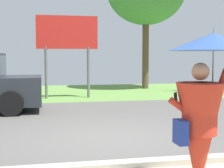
% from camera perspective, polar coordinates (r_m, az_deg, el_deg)
% --- Properties ---
extents(ground_plane, '(40.00, 22.00, 0.20)m').
position_cam_1_polar(ground_plane, '(10.41, -3.47, -5.49)').
color(ground_plane, '#565451').
extents(monk_pedestrian, '(1.14, 1.13, 2.13)m').
position_cam_1_polar(monk_pedestrian, '(4.43, 14.99, -3.56)').
color(monk_pedestrian, '#B22D1E').
rests_on(monk_pedestrian, ground_plane).
extents(roadside_billboard, '(2.60, 0.12, 3.50)m').
position_cam_1_polar(roadside_billboard, '(14.72, -7.49, 7.58)').
color(roadside_billboard, slate).
rests_on(roadside_billboard, ground_plane).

